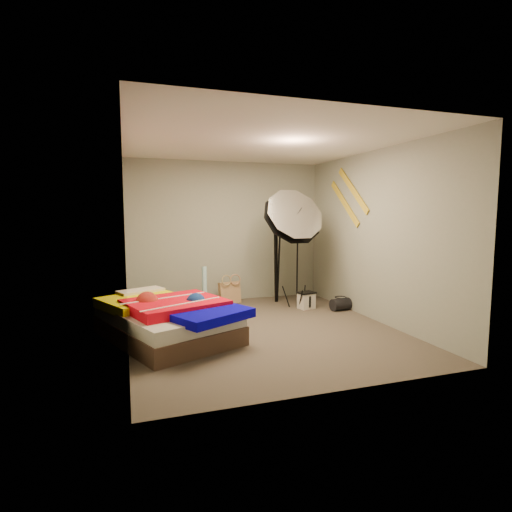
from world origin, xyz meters
name	(u,v)px	position (x,y,z in m)	size (l,w,h in m)	color
floor	(263,330)	(0.00, 0.00, 0.00)	(4.00, 4.00, 0.00)	brown
ceiling	(263,143)	(0.00, 0.00, 2.50)	(4.00, 4.00, 0.00)	silver
wall_back	(227,232)	(0.00, 2.00, 1.25)	(3.50, 3.50, 0.00)	gray
wall_front	(339,253)	(0.00, -2.00, 1.25)	(3.50, 3.50, 0.00)	gray
wall_left	(125,241)	(-1.75, 0.00, 1.25)	(4.00, 4.00, 0.00)	gray
wall_right	(375,236)	(1.75, 0.00, 1.25)	(4.00, 4.00, 0.00)	gray
tote_bag	(230,293)	(-0.03, 1.69, 0.19)	(0.38, 0.11, 0.38)	tan
wrapping_roll	(205,288)	(-0.52, 1.45, 0.35)	(0.08, 0.08, 0.71)	#4DA3B6
camera_case	(306,301)	(1.09, 0.93, 0.13)	(0.26, 0.18, 0.26)	silver
duffel_bag	(341,304)	(1.57, 0.64, 0.10)	(0.20, 0.20, 0.32)	black
wall_stripe_upper	(353,190)	(1.73, 0.60, 1.95)	(0.02, 1.10, 0.10)	gold
wall_stripe_lower	(345,203)	(1.73, 0.85, 1.75)	(0.02, 1.10, 0.10)	gold
bed	(167,318)	(-1.27, 0.02, 0.26)	(1.88, 2.12, 0.52)	#473227
photo_umbrella	(292,219)	(0.82, 0.95, 1.50)	(1.20, 0.88, 2.08)	black
camera_tripod	(277,258)	(0.80, 1.56, 0.80)	(0.10, 0.10, 1.39)	black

